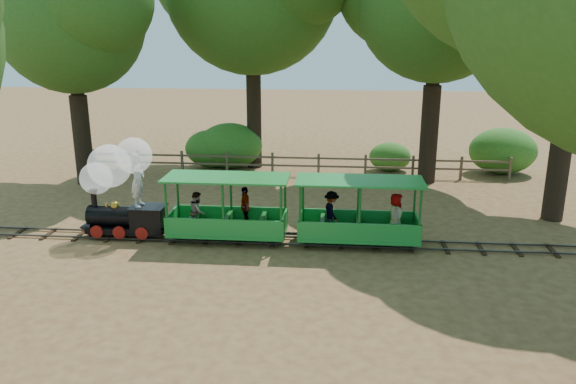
# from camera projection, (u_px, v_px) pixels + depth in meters

# --- Properties ---
(ground) EXTENTS (90.00, 90.00, 0.00)m
(ground) POSITION_uv_depth(u_px,v_px,m) (274.00, 242.00, 16.68)
(ground) COLOR #A07245
(ground) RESTS_ON ground
(track) EXTENTS (22.00, 1.00, 0.10)m
(track) POSITION_uv_depth(u_px,v_px,m) (274.00, 240.00, 16.67)
(track) COLOR #3F3D3A
(track) RESTS_ON ground
(locomotive) EXTENTS (2.72, 1.28, 3.13)m
(locomotive) POSITION_uv_depth(u_px,v_px,m) (118.00, 181.00, 16.68)
(locomotive) COLOR black
(locomotive) RESTS_ON ground
(carriage_front) EXTENTS (3.62, 1.48, 1.88)m
(carriage_front) POSITION_uv_depth(u_px,v_px,m) (225.00, 215.00, 16.61)
(carriage_front) COLOR #1E8B32
(carriage_front) RESTS_ON track
(carriage_rear) EXTENTS (3.62, 1.48, 1.88)m
(carriage_rear) POSITION_uv_depth(u_px,v_px,m) (359.00, 219.00, 16.23)
(carriage_rear) COLOR #1E8B32
(carriage_rear) RESTS_ON track
(oak_nw) EXTENTS (7.10, 6.25, 9.35)m
(oak_nw) POSITION_uv_depth(u_px,v_px,m) (69.00, 11.00, 21.38)
(oak_nw) COLOR #2D2116
(oak_nw) RESTS_ON ground
(fence) EXTENTS (18.10, 0.10, 1.00)m
(fence) POSITION_uv_depth(u_px,v_px,m) (295.00, 163.00, 24.18)
(fence) COLOR brown
(fence) RESTS_ON ground
(shrub_west) EXTENTS (2.49, 1.92, 1.72)m
(shrub_west) POSITION_uv_depth(u_px,v_px,m) (212.00, 149.00, 25.69)
(shrub_west) COLOR #2D6B1E
(shrub_west) RESTS_ON ground
(shrub_mid_w) EXTENTS (2.95, 2.27, 2.04)m
(shrub_mid_w) POSITION_uv_depth(u_px,v_px,m) (230.00, 145.00, 25.58)
(shrub_mid_w) COLOR #2D6B1E
(shrub_mid_w) RESTS_ON ground
(shrub_mid_e) EXTENTS (1.85, 1.42, 1.28)m
(shrub_mid_e) POSITION_uv_depth(u_px,v_px,m) (390.00, 157.00, 25.04)
(shrub_mid_e) COLOR #2D6B1E
(shrub_mid_e) RESTS_ON ground
(shrub_east) EXTENTS (2.91, 2.24, 2.01)m
(shrub_east) POSITION_uv_depth(u_px,v_px,m) (503.00, 151.00, 24.51)
(shrub_east) COLOR #2D6B1E
(shrub_east) RESTS_ON ground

